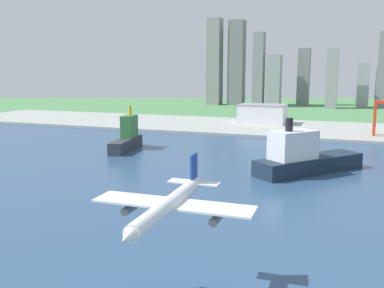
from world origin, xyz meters
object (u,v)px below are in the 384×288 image
Objects in this scene: cargo_ship at (304,158)px; warehouse_main at (262,114)px; airplane_landing at (170,204)px; container_barge at (127,138)px.

warehouse_main is at bearing 107.24° from cargo_ship.
airplane_landing is 227.41m from container_barge.
container_barge reaches higher than warehouse_main.
warehouse_main is (68.04, 187.36, 3.83)m from container_barge.
container_barge is 199.37m from warehouse_main.
airplane_landing is 0.63× the size of cargo_ship.
cargo_ship is (135.73, -30.75, -0.00)m from container_barge.
container_barge is at bearing 122.18° from airplane_landing.
cargo_ship reaches higher than container_barge.
cargo_ship is (15.00, 161.07, -18.53)m from airplane_landing.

